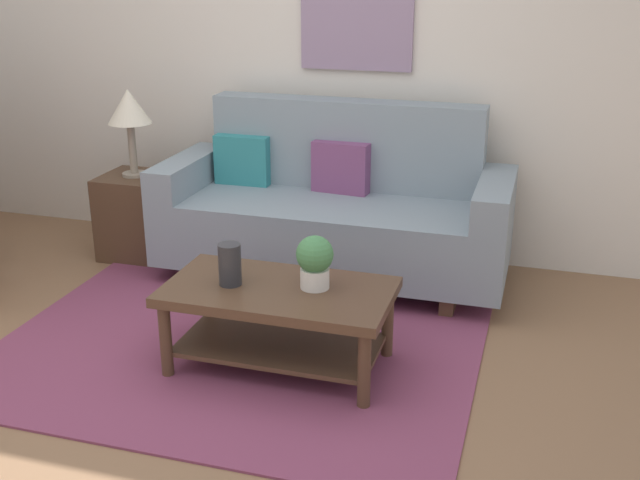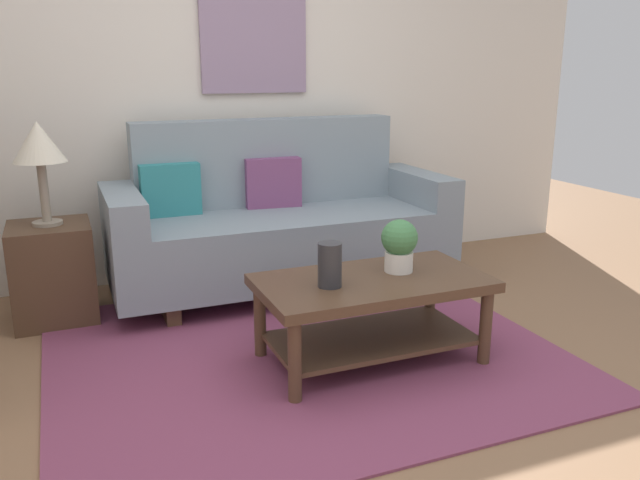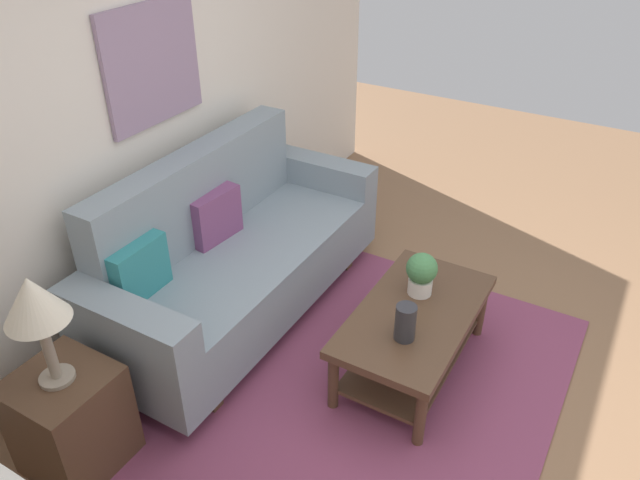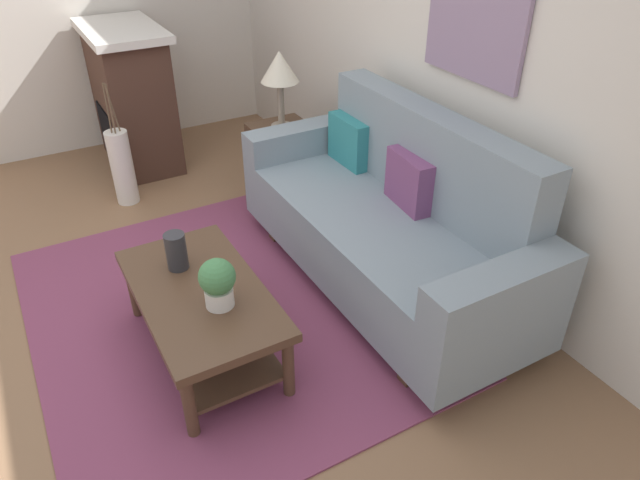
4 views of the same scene
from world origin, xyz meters
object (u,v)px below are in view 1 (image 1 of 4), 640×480
coffee_table (279,309)px  couch (335,211)px  side_table (138,216)px  tabletop_vase (230,264)px  throw_pillow_plum (341,167)px  throw_pillow_teal (243,160)px  potted_plant_tabletop (315,260)px  framed_painting (357,15)px  table_lamp (129,110)px

coffee_table → couch: bearing=92.6°
coffee_table → side_table: 1.85m
tabletop_vase → coffee_table: bearing=7.6°
tabletop_vase → couch: bearing=81.7°
throw_pillow_plum → coffee_table: throw_pillow_plum is taller
coffee_table → tabletop_vase: bearing=-172.4°
couch → coffee_table: size_ratio=1.95×
side_table → throw_pillow_teal: bearing=12.7°
potted_plant_tabletop → framed_painting: framed_painting is taller
throw_pillow_plum → potted_plant_tabletop: throw_pillow_plum is taller
potted_plant_tabletop → table_lamp: table_lamp is taller
throw_pillow_teal → throw_pillow_plum: 0.66m
table_lamp → framed_painting: framed_painting is taller
side_table → potted_plant_tabletop: bearing=-35.3°
coffee_table → potted_plant_tabletop: potted_plant_tabletop is taller
throw_pillow_plum → coffee_table: 1.39m
throw_pillow_plum → tabletop_vase: size_ratio=1.74×
side_table → tabletop_vase: bearing=-45.4°
throw_pillow_plum → table_lamp: size_ratio=0.63×
coffee_table → table_lamp: 1.97m
side_table → framed_painting: 1.95m
couch → potted_plant_tabletop: couch is taller
potted_plant_tabletop → side_table: potted_plant_tabletop is taller
couch → coffee_table: couch is taller
potted_plant_tabletop → framed_painting: (-0.22, 1.63, 1.00)m
side_table → coffee_table: bearing=-39.5°
throw_pillow_teal → throw_pillow_plum: size_ratio=1.00×
coffee_table → framed_painting: size_ratio=1.52×
throw_pillow_plum → coffee_table: bearing=-87.7°
throw_pillow_plum → side_table: 1.44m
throw_pillow_teal → potted_plant_tabletop: throw_pillow_teal is taller
throw_pillow_plum → couch: bearing=-90.0°
framed_painting → throw_pillow_plum: bearing=-90.0°
throw_pillow_teal → side_table: bearing=-167.3°
tabletop_vase → potted_plant_tabletop: bearing=11.0°
framed_painting → couch: bearing=-90.0°
couch → potted_plant_tabletop: (0.22, -1.16, 0.14)m
coffee_table → table_lamp: (-1.43, 1.18, 0.68)m
coffee_table → table_lamp: table_lamp is taller
tabletop_vase → throw_pillow_teal: bearing=109.4°
throw_pillow_teal → framed_painting: 1.16m
coffee_table → potted_plant_tabletop: (0.17, 0.05, 0.26)m
throw_pillow_plum → tabletop_vase: (-0.18, -1.37, -0.15)m
couch → throw_pillow_teal: 0.72m
couch → throw_pillow_plum: size_ratio=5.95×
table_lamp → framed_painting: bearing=20.1°
throw_pillow_teal → coffee_table: bearing=-61.8°
framed_painting → tabletop_vase: bearing=-96.0°
throw_pillow_teal → potted_plant_tabletop: bearing=-55.5°
side_table → table_lamp: 0.71m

